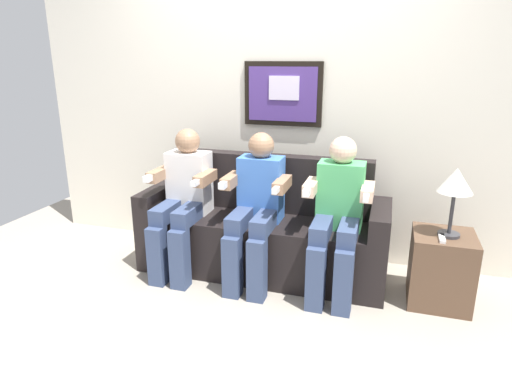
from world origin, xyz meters
The scene contains 9 objects.
ground_plane centered at (0.00, 0.00, 0.00)m, with size 5.58×5.58×0.00m, color #9E9384.
back_wall_assembly centered at (0.00, 0.76, 1.30)m, with size 4.29×0.10×2.60m.
couch centered at (0.00, 0.33, 0.31)m, with size 1.89×0.58×0.90m.
person_on_left centered at (-0.59, 0.16, 0.61)m, with size 0.46×0.56×1.11m.
person_in_middle centered at (0.00, 0.16, 0.61)m, with size 0.46×0.56×1.11m.
person_on_right centered at (0.59, 0.16, 0.61)m, with size 0.46×0.56×1.11m.
side_table_right centered at (1.30, 0.22, 0.25)m, with size 0.40×0.40×0.50m.
table_lamp centered at (1.31, 0.20, 0.86)m, with size 0.22×0.22×0.46m.
spare_remote_on_table centered at (1.27, 0.12, 0.51)m, with size 0.04×0.13×0.02m, color white.
Camera 1 is at (0.89, -2.74, 1.62)m, focal length 30.85 mm.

